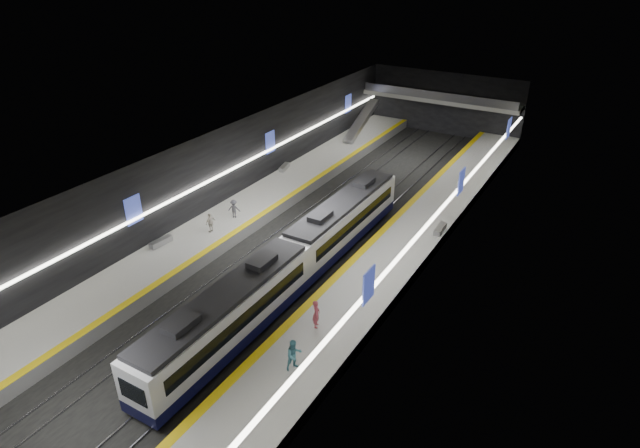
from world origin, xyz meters
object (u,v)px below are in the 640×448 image
Objects in this scene: passenger_left_b at (234,209)px; passenger_right_a at (316,314)px; escalator at (361,121)px; passenger_right_b at (294,355)px; bench_left_near at (161,242)px; bench_left_far at (284,167)px; train at (294,260)px; bench_right_far at (440,229)px; passenger_left_a at (211,223)px.

passenger_right_a is at bearing 124.36° from passenger_left_b.
escalator is 41.90m from passenger_right_b.
passenger_right_a is (16.03, -2.52, 0.72)m from bench_left_near.
passenger_left_b reaches higher than bench_left_near.
passenger_right_b is (15.31, -39.00, -0.91)m from escalator.
train is at bearing -67.01° from bench_left_far.
escalator is at bearing 69.08° from bench_left_far.
passenger_right_b reaches higher than passenger_right_a.
escalator is 4.11× the size of bench_left_far.
bench_right_far is (18.57, 13.46, 0.00)m from bench_left_near.
escalator is 25.85m from passenger_left_b.
bench_left_far is 1.01× the size of passenger_right_a.
passenger_right_b is 17.94m from passenger_left_a.
passenger_left_b is at bearing -173.92° from passenger_left_a.
train reaches higher than passenger_left_a.
bench_left_far is (-0.43, 18.35, -0.00)m from bench_left_near.
passenger_left_b is at bearing 78.68° from passenger_right_b.
bench_left_far is 26.59m from passenger_right_a.
escalator is at bearing -0.86° from passenger_right_a.
bench_left_far is 19.62m from bench_right_far.
train is at bearing 63.34° from passenger_right_b.
passenger_left_a is 3.09m from passenger_left_b.
train is 15.24× the size of passenger_right_b.
bench_right_far is at bearing 59.04° from train.
escalator is at bearing 51.77° from passenger_right_b.
bench_left_near is 1.13× the size of passenger_left_a.
passenger_right_b reaches higher than passenger_left_a.
bench_left_near is at bearing -92.76° from escalator.
bench_right_far is at bearing -179.94° from passenger_left_b.
passenger_right_a reaches higher than passenger_left_a.
train is at bearing 84.97° from passenger_left_a.
bench_left_far is 11.85m from passenger_left_b.
escalator is 32.69m from bench_left_near.
passenger_right_a is 0.97× the size of passenger_right_b.
passenger_right_a is (14.46, -35.12, -0.94)m from escalator.
passenger_left_b is (-16.50, -6.67, 0.59)m from bench_right_far.
train is 15.04× the size of bench_right_far.
passenger_right_b reaches higher than bench_right_far.
bench_left_near is (-1.57, -32.61, -1.66)m from escalator.
bench_left_far is (-12.00, 16.56, -0.96)m from train.
passenger_left_b is (-13.96, 9.31, -0.12)m from passenger_right_a.
passenger_left_a reaches higher than bench_left_far.
bench_left_far is 1.16× the size of passenger_left_b.
passenger_left_a reaches higher than bench_left_near.
bench_right_far reaches higher than bench_left_far.
escalator reaches higher than passenger_left_b.
bench_right_far is 19.19m from passenger_left_a.
passenger_right_b reaches higher than bench_left_near.
passenger_right_a is (-2.54, -15.98, 0.72)m from bench_right_far.
bench_left_near is 4.28m from passenger_left_a.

